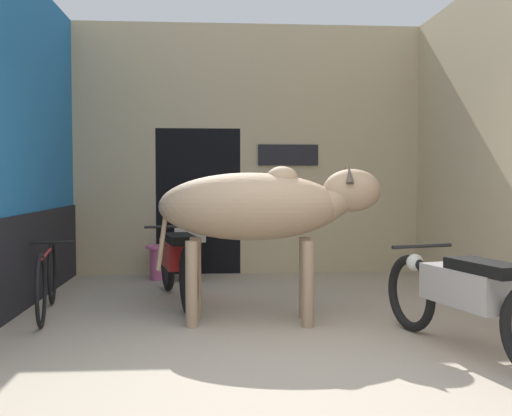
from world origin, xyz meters
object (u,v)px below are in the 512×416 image
at_px(cow, 262,208).
at_px(bicycle, 47,280).
at_px(motorcycle_far, 177,260).
at_px(shopkeeper_seated, 190,230).
at_px(plastic_stool, 160,261).
at_px(motorcycle_near, 466,295).

height_order(cow, bicycle, cow).
relative_size(motorcycle_far, shopkeeper_seated, 1.63).
xyz_separation_m(cow, bicycle, (-2.08, 0.46, -0.72)).
xyz_separation_m(motorcycle_far, shopkeeper_seated, (0.09, 1.39, 0.21)).
bearing_deg(plastic_stool, bicycle, -114.52).
relative_size(bicycle, plastic_stool, 3.77).
bearing_deg(motorcycle_far, cow, -49.70).
xyz_separation_m(motorcycle_near, motorcycle_far, (-2.31, 2.09, 0.01)).
bearing_deg(shopkeeper_seated, motorcycle_far, -93.66).
distance_m(motorcycle_far, shopkeeper_seated, 1.41).
relative_size(motorcycle_near, motorcycle_far, 1.02).
height_order(cow, motorcycle_near, cow).
xyz_separation_m(cow, motorcycle_near, (1.47, -1.10, -0.62)).
height_order(cow, shopkeeper_seated, cow).
distance_m(shopkeeper_seated, plastic_stool, 0.59).
distance_m(cow, motorcycle_far, 1.44).
relative_size(cow, plastic_stool, 4.62).
distance_m(bicycle, shopkeeper_seated, 2.35).
xyz_separation_m(motorcycle_near, shopkeeper_seated, (-2.23, 3.48, 0.21)).
distance_m(cow, plastic_stool, 2.85).
xyz_separation_m(motorcycle_near, plastic_stool, (-2.63, 3.57, -0.21)).
xyz_separation_m(cow, shopkeeper_seated, (-0.75, 2.38, -0.41)).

